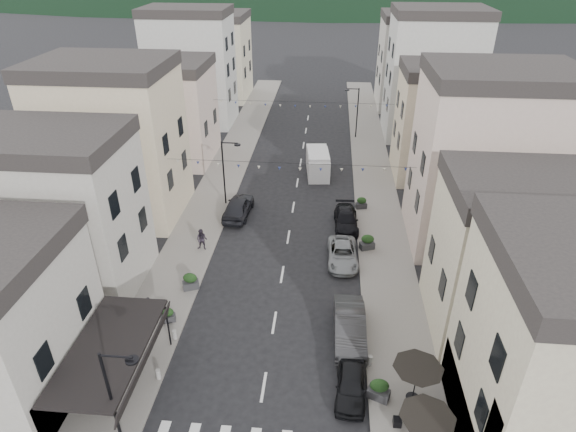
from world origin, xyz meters
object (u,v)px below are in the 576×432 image
parked_car_c (343,254)px  delivery_van (318,162)px  parked_car_d (346,220)px  pedestrian_a (149,308)px  parked_car_a (351,384)px  pedestrian_b (202,240)px  parked_car_b (350,327)px  parked_car_e (238,207)px

parked_car_c → delivery_van: bearing=97.0°
parked_car_d → pedestrian_a: bearing=-137.3°
parked_car_a → pedestrian_a: pedestrian_a is taller
delivery_van → pedestrian_a: delivery_van is taller
pedestrian_b → delivery_van: bearing=64.9°
pedestrian_a → pedestrian_b: size_ratio=0.88×
parked_car_b → pedestrian_a: bearing=176.3°
parked_car_c → pedestrian_b: bearing=175.5°
parked_car_b → delivery_van: delivery_van is taller
parked_car_d → pedestrian_a: 17.50m
parked_car_a → parked_car_d: size_ratio=0.84×
parked_car_c → parked_car_a: bearing=-90.2°
parked_car_d → parked_car_c: bearing=-96.2°
parked_car_b → parked_car_c: size_ratio=1.11×
parked_car_d → pedestrian_a: size_ratio=3.04×
parked_car_c → parked_car_b: bearing=-89.4°
parked_car_a → delivery_van: 27.45m
delivery_van → pedestrian_b: bearing=-124.9°
parked_car_c → delivery_van: size_ratio=0.86×
delivery_van → pedestrian_b: size_ratio=3.14×
parked_car_e → pedestrian_b: 5.88m
parked_car_e → pedestrian_a: 13.83m
parked_car_d → delivery_van: size_ratio=0.86×
pedestrian_a → pedestrian_b: (1.39, 7.87, 0.10)m
parked_car_d → delivery_van: bearing=102.4°
delivery_van → pedestrian_b: (-8.25, -14.84, -0.25)m
parked_car_b → pedestrian_b: bearing=141.3°
parked_car_b → parked_car_e: bearing=122.0°
parked_car_e → pedestrian_b: size_ratio=2.87×
parked_car_a → pedestrian_b: 16.61m
parked_car_c → pedestrian_a: pedestrian_a is taller
parked_car_a → parked_car_c: (-0.33, 11.97, -0.02)m
delivery_van → parked_car_a: bearing=-90.2°
parked_car_d → parked_car_e: parked_car_e is taller
parked_car_a → parked_car_c: size_ratio=0.84×
parked_car_a → delivery_van: bearing=99.6°
pedestrian_a → delivery_van: bearing=70.3°
parked_car_e → parked_car_d: bearing=176.6°
parked_car_b → parked_car_e: same height
pedestrian_a → parked_car_e: bearing=80.2°
parked_car_a → pedestrian_b: pedestrian_b is taller
parked_car_d → pedestrian_b: (-10.96, -4.53, 0.31)m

